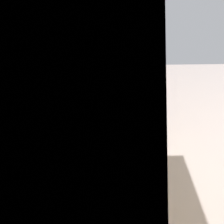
% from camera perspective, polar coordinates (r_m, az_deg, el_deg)
% --- Properties ---
extents(ground_plane, '(6.16, 6.16, 0.00)m').
position_cam_1_polar(ground_plane, '(2.62, 30.43, -20.43)').
color(ground_plane, gray).
extents(wall_back, '(3.97, 0.12, 2.59)m').
position_cam_1_polar(wall_back, '(1.29, -17.12, 1.54)').
color(wall_back, '#E6C274').
rests_on(wall_back, ground_plane).
extents(counter_run, '(2.96, 0.64, 0.93)m').
position_cam_1_polar(counter_run, '(1.70, -0.30, -30.85)').
color(counter_run, '#D5C172').
rests_on(counter_run, ground_plane).
extents(upper_cabinets, '(2.22, 0.33, 0.71)m').
position_cam_1_polar(upper_cabinets, '(0.56, -16.43, 23.36)').
color(upper_cabinets, '#D1BA71').
extents(oven_range, '(0.71, 0.67, 1.11)m').
position_cam_1_polar(oven_range, '(2.85, -0.44, 6.97)').
color(oven_range, black).
rests_on(oven_range, ground_plane).
extents(microwave, '(0.44, 0.37, 0.32)m').
position_cam_1_polar(microwave, '(1.36, -1.45, -6.07)').
color(microwave, white).
rests_on(microwave, counter_run).
extents(kettle, '(0.20, 0.15, 0.19)m').
position_cam_1_polar(kettle, '(1.19, 5.27, -24.34)').
color(kettle, black).
rests_on(kettle, counter_run).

